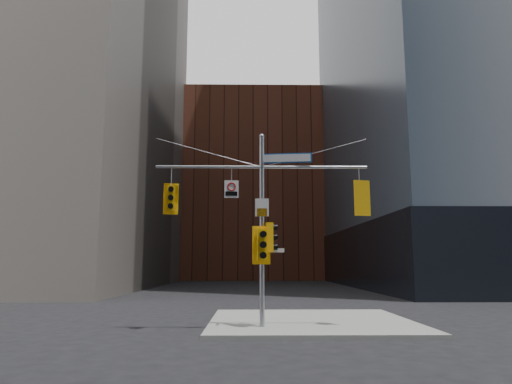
{
  "coord_description": "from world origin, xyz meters",
  "views": [
    {
      "loc": [
        -0.45,
        -14.9,
        2.41
      ],
      "look_at": [
        -0.22,
        2.0,
        5.04
      ],
      "focal_mm": 32.0,
      "sensor_mm": 36.0,
      "label": 1
    }
  ],
  "objects_px": {
    "street_sign_blade": "(286,158)",
    "regulatory_sign_arm": "(231,189)",
    "traffic_light_west_arm": "(171,198)",
    "signal_assembly": "(262,209)",
    "traffic_light_pole_side": "(271,237)",
    "traffic_light_pole_front": "(262,245)",
    "traffic_light_east_arm": "(360,199)"
  },
  "relations": [
    {
      "from": "street_sign_blade",
      "to": "regulatory_sign_arm",
      "type": "height_order",
      "value": "street_sign_blade"
    },
    {
      "from": "traffic_light_west_arm",
      "to": "regulatory_sign_arm",
      "type": "relative_size",
      "value": 1.78
    },
    {
      "from": "traffic_light_pole_side",
      "to": "regulatory_sign_arm",
      "type": "xyz_separation_m",
      "value": [
        -1.47,
        -0.03,
        1.82
      ]
    },
    {
      "from": "traffic_light_west_arm",
      "to": "traffic_light_pole_front",
      "type": "height_order",
      "value": "traffic_light_west_arm"
    },
    {
      "from": "signal_assembly",
      "to": "traffic_light_pole_front",
      "type": "distance_m",
      "value": 1.39
    },
    {
      "from": "traffic_light_pole_front",
      "to": "regulatory_sign_arm",
      "type": "xyz_separation_m",
      "value": [
        -1.14,
        0.25,
        2.11
      ]
    },
    {
      "from": "signal_assembly",
      "to": "regulatory_sign_arm",
      "type": "distance_m",
      "value": 1.37
    },
    {
      "from": "signal_assembly",
      "to": "traffic_light_pole_side",
      "type": "distance_m",
      "value": 1.11
    },
    {
      "from": "signal_assembly",
      "to": "traffic_light_pole_front",
      "type": "relative_size",
      "value": 5.74
    },
    {
      "from": "traffic_light_east_arm",
      "to": "traffic_light_pole_side",
      "type": "distance_m",
      "value": 3.66
    },
    {
      "from": "signal_assembly",
      "to": "regulatory_sign_arm",
      "type": "bearing_deg",
      "value": -178.98
    },
    {
      "from": "traffic_light_pole_side",
      "to": "street_sign_blade",
      "type": "bearing_deg",
      "value": -96.31
    },
    {
      "from": "signal_assembly",
      "to": "traffic_light_east_arm",
      "type": "xyz_separation_m",
      "value": [
        3.69,
        0.0,
        0.38
      ]
    },
    {
      "from": "traffic_light_east_arm",
      "to": "traffic_light_pole_front",
      "type": "relative_size",
      "value": 0.95
    },
    {
      "from": "traffic_light_east_arm",
      "to": "regulatory_sign_arm",
      "type": "xyz_separation_m",
      "value": [
        -4.83,
        -0.02,
        0.37
      ]
    },
    {
      "from": "street_sign_blade",
      "to": "regulatory_sign_arm",
      "type": "distance_m",
      "value": 2.39
    },
    {
      "from": "street_sign_blade",
      "to": "traffic_light_west_arm",
      "type": "bearing_deg",
      "value": -173.8
    },
    {
      "from": "traffic_light_pole_side",
      "to": "street_sign_blade",
      "type": "height_order",
      "value": "street_sign_blade"
    },
    {
      "from": "street_sign_blade",
      "to": "regulatory_sign_arm",
      "type": "relative_size",
      "value": 2.9
    },
    {
      "from": "traffic_light_west_arm",
      "to": "traffic_light_pole_side",
      "type": "bearing_deg",
      "value": -8.66
    },
    {
      "from": "signal_assembly",
      "to": "regulatory_sign_arm",
      "type": "relative_size",
      "value": 12.1
    },
    {
      "from": "traffic_light_east_arm",
      "to": "street_sign_blade",
      "type": "relative_size",
      "value": 0.69
    },
    {
      "from": "signal_assembly",
      "to": "regulatory_sign_arm",
      "type": "height_order",
      "value": "signal_assembly"
    },
    {
      "from": "signal_assembly",
      "to": "traffic_light_east_arm",
      "type": "height_order",
      "value": "signal_assembly"
    },
    {
      "from": "traffic_light_west_arm",
      "to": "regulatory_sign_arm",
      "type": "xyz_separation_m",
      "value": [
        2.26,
        -0.03,
        0.37
      ]
    },
    {
      "from": "signal_assembly",
      "to": "street_sign_blade",
      "type": "relative_size",
      "value": 4.17
    },
    {
      "from": "regulatory_sign_arm",
      "to": "traffic_light_pole_front",
      "type": "bearing_deg",
      "value": -16.86
    },
    {
      "from": "traffic_light_pole_side",
      "to": "signal_assembly",
      "type": "bearing_deg",
      "value": 86.45
    },
    {
      "from": "traffic_light_pole_side",
      "to": "traffic_light_pole_front",
      "type": "distance_m",
      "value": 0.52
    },
    {
      "from": "traffic_light_west_arm",
      "to": "regulatory_sign_arm",
      "type": "bearing_deg",
      "value": -9.47
    },
    {
      "from": "signal_assembly",
      "to": "traffic_light_pole_front",
      "type": "bearing_deg",
      "value": -90.19
    },
    {
      "from": "street_sign_blade",
      "to": "regulatory_sign_arm",
      "type": "xyz_separation_m",
      "value": [
        -2.08,
        -0.02,
        -1.18
      ]
    }
  ]
}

